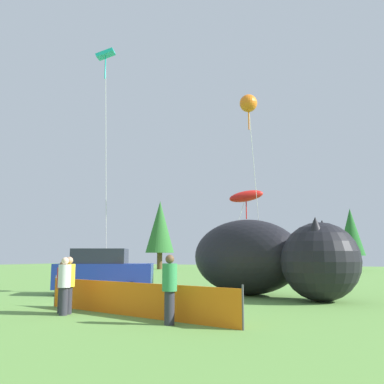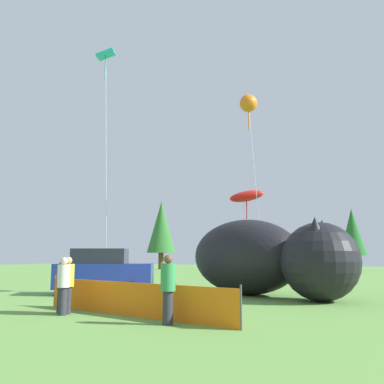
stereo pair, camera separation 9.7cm
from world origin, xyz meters
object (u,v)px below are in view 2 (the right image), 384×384
object	(u,v)px
inflatable_cat	(263,260)
spectator_in_red_shirt	(68,283)
parked_car	(104,272)
spectator_in_yellow_shirt	(62,284)
kite_teal_diamond	(106,60)
folding_chair	(171,295)
spectator_in_white_shirt	(168,286)
kite_orange_flower	(248,104)
spectator_in_black_shirt	(63,283)
kite_red_lizard	(246,196)

from	to	relation	value
inflatable_cat	spectator_in_red_shirt	distance (m)	9.02
parked_car	inflatable_cat	world-z (taller)	inflatable_cat
spectator_in_yellow_shirt	kite_teal_diamond	xyz separation A→B (m)	(-3.19, 5.83, 10.67)
folding_chair	spectator_in_white_shirt	xyz separation A→B (m)	(1.28, -2.43, 0.47)
spectator_in_white_shirt	kite_teal_diamond	world-z (taller)	kite_teal_diamond
parked_car	folding_chair	size ratio (longest dim) A/B	5.47
spectator_in_yellow_shirt	kite_teal_diamond	distance (m)	12.57
parked_car	inflatable_cat	xyz separation A→B (m)	(6.85, 2.44, 0.56)
spectator_in_white_shirt	kite_orange_flower	world-z (taller)	kite_orange_flower
spectator_in_black_shirt	kite_orange_flower	bearing A→B (deg)	70.47
folding_chair	kite_teal_diamond	distance (m)	13.19
inflatable_cat	spectator_in_white_shirt	distance (m)	8.62
spectator_in_black_shirt	spectator_in_red_shirt	bearing A→B (deg)	104.60
inflatable_cat	spectator_in_yellow_shirt	bearing A→B (deg)	-93.56
spectator_in_red_shirt	kite_teal_diamond	distance (m)	12.66
parked_car	spectator_in_black_shirt	bearing A→B (deg)	-89.70
folding_chair	spectator_in_white_shirt	bearing A→B (deg)	-21.83
parked_car	folding_chair	distance (m)	6.79
kite_orange_flower	folding_chair	bearing A→B (deg)	-95.44
spectator_in_black_shirt	kite_orange_flower	world-z (taller)	kite_orange_flower
folding_chair	kite_teal_diamond	xyz separation A→B (m)	(-6.07, 3.93, 11.03)
folding_chair	inflatable_cat	size ratio (longest dim) A/B	0.10
kite_orange_flower	spectator_in_black_shirt	bearing A→B (deg)	-109.53
spectator_in_yellow_shirt	parked_car	bearing A→B (deg)	116.16
parked_car	kite_red_lizard	distance (m)	9.15
inflatable_cat	spectator_in_white_shirt	size ratio (longest dim) A/B	4.76
spectator_in_yellow_shirt	kite_orange_flower	bearing A→B (deg)	67.13
folding_chair	spectator_in_yellow_shirt	bearing A→B (deg)	-106.09
spectator_in_yellow_shirt	spectator_in_black_shirt	size ratio (longest dim) A/B	0.93
parked_car	spectator_in_yellow_shirt	size ratio (longest dim) A/B	2.94
parked_car	kite_teal_diamond	size ratio (longest dim) A/B	0.39
spectator_in_yellow_shirt	spectator_in_white_shirt	bearing A→B (deg)	-7.19
folding_chair	kite_orange_flower	world-z (taller)	kite_orange_flower
spectator_in_yellow_shirt	kite_orange_flower	world-z (taller)	kite_orange_flower
kite_red_lizard	spectator_in_white_shirt	bearing A→B (deg)	-79.94
parked_car	spectator_in_black_shirt	xyz separation A→B (m)	(3.19, -6.01, -0.08)
spectator_in_yellow_shirt	kite_orange_flower	size ratio (longest dim) A/B	0.17
kite_orange_flower	spectator_in_yellow_shirt	bearing A→B (deg)	-112.87
parked_car	spectator_in_red_shirt	size ratio (longest dim) A/B	2.71
spectator_in_black_shirt	spectator_in_red_shirt	distance (m)	0.27
spectator_in_white_shirt	kite_red_lizard	size ratio (longest dim) A/B	0.32
inflatable_cat	kite_teal_diamond	distance (m)	12.54
parked_car	spectator_in_black_shirt	distance (m)	6.80
parked_car	spectator_in_red_shirt	bearing A→B (deg)	-89.16
folding_chair	spectator_in_white_shirt	size ratio (longest dim) A/B	0.48
spectator_in_red_shirt	folding_chair	bearing A→B (deg)	38.63
kite_teal_diamond	kite_red_lizard	xyz separation A→B (m)	(5.05, 6.56, -6.46)
folding_chair	spectator_in_red_shirt	world-z (taller)	spectator_in_red_shirt
spectator_in_red_shirt	kite_red_lizard	distance (m)	13.26
spectator_in_yellow_shirt	kite_teal_diamond	size ratio (longest dim) A/B	0.13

